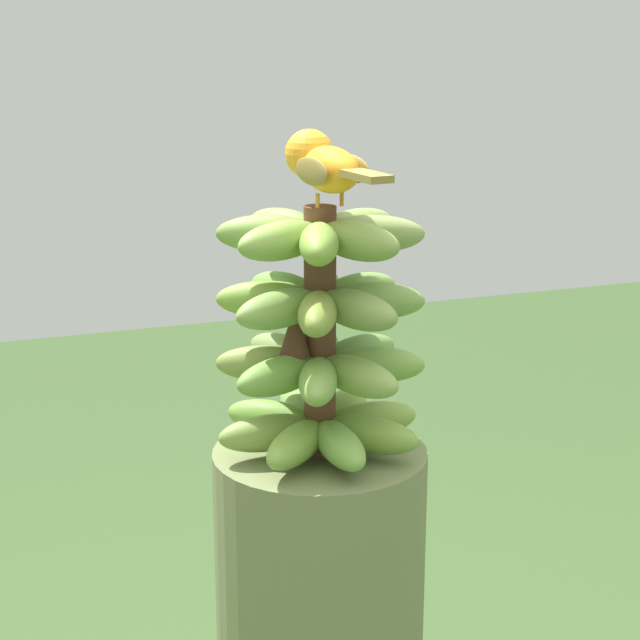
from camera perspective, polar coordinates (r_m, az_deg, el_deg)
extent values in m
cylinder|color=brown|center=(1.25, 0.00, -0.66)|extent=(0.04, 0.04, 0.30)
ellipsoid|color=#7AA03E|center=(1.24, -1.28, -6.62)|extent=(0.12, 0.12, 0.04)
ellipsoid|color=#74A043|center=(1.23, 1.02, -6.66)|extent=(0.04, 0.12, 0.04)
ellipsoid|color=olive|center=(1.27, 2.66, -6.09)|extent=(0.12, 0.12, 0.04)
ellipsoid|color=#7D9E40|center=(1.31, 2.66, -5.30)|extent=(0.12, 0.04, 0.04)
ellipsoid|color=olive|center=(1.35, 1.17, -4.76)|extent=(0.12, 0.12, 0.04)
ellipsoid|color=#789C48|center=(1.35, -0.94, -4.73)|extent=(0.04, 0.12, 0.04)
ellipsoid|color=#719F3D|center=(1.32, -2.55, -5.22)|extent=(0.12, 0.12, 0.04)
ellipsoid|color=olive|center=(1.27, -2.75, -6.00)|extent=(0.12, 0.04, 0.04)
ellipsoid|color=#6B993D|center=(1.23, -2.14, -2.96)|extent=(0.13, 0.09, 0.04)
ellipsoid|color=#749D42|center=(1.21, -0.11, -3.25)|extent=(0.09, 0.13, 0.04)
ellipsoid|color=#7F9C48|center=(1.22, 2.00, -3.00)|extent=(0.09, 0.13, 0.04)
ellipsoid|color=#739B42|center=(1.26, 2.83, -2.38)|extent=(0.13, 0.09, 0.04)
ellipsoid|color=olive|center=(1.31, 2.01, -1.78)|extent=(0.13, 0.09, 0.04)
ellipsoid|color=olive|center=(1.33, 0.10, -1.53)|extent=(0.09, 0.13, 0.04)
ellipsoid|color=olive|center=(1.31, -1.87, -1.74)|extent=(0.09, 0.13, 0.04)
ellipsoid|color=olive|center=(1.27, -2.82, -2.32)|extent=(0.13, 0.09, 0.04)
ellipsoid|color=olive|center=(1.24, 2.79, 1.04)|extent=(0.13, 0.09, 0.04)
ellipsoid|color=#77A14B|center=(1.28, 2.00, 1.52)|extent=(0.13, 0.09, 0.04)
ellipsoid|color=olive|center=(1.30, 0.12, 1.73)|extent=(0.09, 0.13, 0.04)
ellipsoid|color=#6B9D41|center=(1.29, -1.81, 1.56)|extent=(0.09, 0.13, 0.04)
ellipsoid|color=#7BA03B|center=(1.25, -2.78, 1.10)|extent=(0.13, 0.09, 0.04)
ellipsoid|color=#7B9F49|center=(1.21, -2.13, 0.59)|extent=(0.13, 0.09, 0.04)
ellipsoid|color=olive|center=(1.19, -0.14, 0.35)|extent=(0.09, 0.13, 0.04)
ellipsoid|color=olive|center=(1.20, 1.95, 0.54)|extent=(0.09, 0.13, 0.04)
ellipsoid|color=olive|center=(1.23, -2.74, 4.61)|extent=(0.13, 0.08, 0.04)
ellipsoid|color=#7EA142|center=(1.19, -2.04, 4.23)|extent=(0.13, 0.09, 0.04)
ellipsoid|color=olive|center=(1.17, -0.05, 4.07)|extent=(0.08, 0.13, 0.04)
ellipsoid|color=olive|center=(1.19, 1.97, 4.22)|extent=(0.09, 0.13, 0.04)
ellipsoid|color=olive|center=(1.23, 2.75, 4.59)|extent=(0.13, 0.08, 0.04)
ellipsoid|color=#7C9F4C|center=(1.27, 1.91, 4.94)|extent=(0.13, 0.09, 0.04)
ellipsoid|color=olive|center=(1.28, 0.05, 5.09)|extent=(0.08, 0.13, 0.04)
ellipsoid|color=olive|center=(1.27, -1.85, 4.96)|extent=(0.09, 0.13, 0.04)
cone|color=#4C2D1E|center=(1.23, -1.35, -0.53)|extent=(0.04, 0.04, 0.06)
cylinder|color=#C68933|center=(1.22, 1.17, 6.44)|extent=(0.00, 0.01, 0.02)
cylinder|color=#C68933|center=(1.21, -0.13, 6.34)|extent=(0.01, 0.01, 0.02)
ellipsoid|color=orange|center=(1.21, 0.52, 7.99)|extent=(0.06, 0.11, 0.05)
ellipsoid|color=olive|center=(1.22, 1.72, 8.03)|extent=(0.02, 0.08, 0.03)
ellipsoid|color=olive|center=(1.19, -0.47, 7.89)|extent=(0.02, 0.08, 0.03)
cube|color=olive|center=(1.14, 2.46, 7.64)|extent=(0.04, 0.07, 0.01)
sphere|color=gold|center=(1.25, -0.47, 8.82)|extent=(0.06, 0.06, 0.06)
sphere|color=black|center=(1.24, -1.50, 9.00)|extent=(0.01, 0.01, 0.01)
cone|color=orange|center=(1.28, -1.23, 8.99)|extent=(0.02, 0.04, 0.02)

